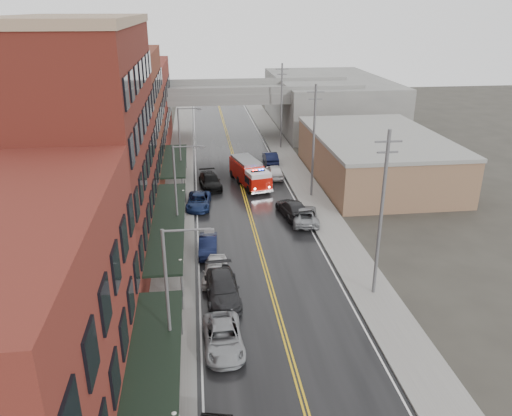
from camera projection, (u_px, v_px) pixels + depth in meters
road at (251, 217)px, 48.85m from camera, size 11.00×160.00×0.02m
sidewalk_left at (175, 220)px, 48.01m from camera, size 3.00×160.00×0.15m
sidewalk_right at (323, 213)px, 49.64m from camera, size 3.00×160.00×0.15m
curb_left at (193, 219)px, 48.19m from camera, size 0.30×160.00×0.15m
curb_right at (307, 214)px, 49.46m from camera, size 0.30×160.00×0.15m
brick_building_a at (7, 340)px, 21.18m from camera, size 9.00×18.00×12.00m
brick_building_b at (85, 152)px, 37.55m from camera, size 9.00×20.00×18.00m
brick_building_c at (118, 122)px, 54.21m from camera, size 9.00×15.00×15.00m
brick_building_far at (136, 106)px, 70.88m from camera, size 9.00×20.00×12.00m
tan_building at (376, 158)px, 58.91m from camera, size 14.00×22.00×5.00m
right_far_block at (328, 101)px, 86.18m from camera, size 18.00×30.00×8.00m
awning_0 at (152, 385)px, 22.96m from camera, size 2.60×16.00×3.09m
awning_1 at (168, 221)px, 40.45m from camera, size 2.60×18.00×3.09m
awning_2 at (175, 160)px, 56.56m from camera, size 2.60×13.00×3.09m
globe_lamp_1 at (181, 270)px, 34.38m from camera, size 0.44×0.44×3.12m
globe_lamp_2 at (184, 198)px, 47.27m from camera, size 0.44×0.44×3.12m
street_lamp_0 at (172, 296)px, 25.93m from camera, size 2.64×0.22×9.00m
street_lamp_1 at (179, 191)px, 40.65m from camera, size 2.64×0.22×9.00m
street_lamp_2 at (182, 142)px, 55.38m from camera, size 2.64×0.22×9.00m
utility_pole_0 at (381, 213)px, 33.49m from camera, size 1.80×0.24×12.00m
utility_pole_1 at (314, 140)px, 51.90m from camera, size 1.80×0.24×12.00m
utility_pole_2 at (281, 105)px, 70.30m from camera, size 1.80×0.24×12.00m
overpass at (227, 100)px, 76.06m from camera, size 40.00×10.00×7.50m
fire_truck at (250, 173)px, 57.08m from camera, size 4.50×8.07×2.82m
parked_car_left_2 at (223, 338)px, 29.93m from camera, size 2.48×5.12×1.40m
parked_car_left_3 at (222, 288)px, 34.98m from camera, size 2.56×5.76×1.64m
parked_car_left_4 at (215, 270)px, 37.50m from camera, size 2.30×4.49×1.46m
parked_car_left_5 at (208, 246)px, 41.48m from camera, size 1.70×4.29×1.39m
parked_car_left_6 at (199, 201)px, 50.97m from camera, size 2.76×5.23×1.40m
parked_car_left_7 at (210, 181)px, 56.62m from camera, size 2.80×5.58×1.56m
parked_car_right_0 at (305, 215)px, 47.48m from camera, size 3.09×5.51×1.46m
parked_car_right_1 at (293, 209)px, 48.83m from camera, size 3.06×5.79×1.60m
parked_car_right_2 at (275, 171)px, 59.94m from camera, size 1.96×4.64×1.56m
parked_car_right_3 at (270, 158)px, 65.46m from camera, size 1.62×4.64×1.53m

